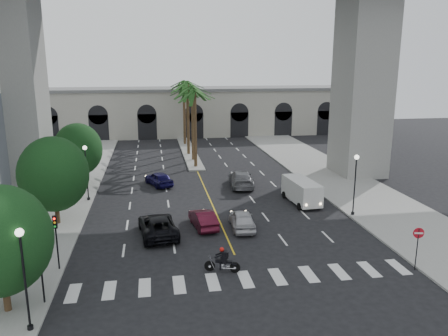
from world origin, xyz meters
TOP-DOWN VIEW (x-y plane):
  - ground at (0.00, 0.00)m, footprint 140.00×140.00m
  - sidewalk_left at (-15.00, 15.00)m, footprint 8.00×100.00m
  - sidewalk_right at (15.00, 15.00)m, footprint 8.00×100.00m
  - median at (0.00, 38.00)m, footprint 2.00×24.00m
  - pier_building at (0.00, 55.00)m, footprint 71.00×10.50m
  - bridge at (3.42, 22.00)m, footprint 75.00×13.00m
  - palm_a at (0.00, 28.00)m, footprint 3.20×3.20m
  - palm_b at (0.10, 32.00)m, footprint 3.20×3.20m
  - palm_c at (-0.20, 36.00)m, footprint 3.20×3.20m
  - palm_d at (0.15, 40.00)m, footprint 3.20×3.20m
  - palm_e at (-0.10, 44.00)m, footprint 3.20×3.20m
  - palm_f at (0.20, 48.00)m, footprint 3.20×3.20m
  - street_tree_mid at (-13.00, 10.00)m, footprint 5.44×5.44m
  - street_tree_far at (-13.00, 22.00)m, footprint 5.04×5.04m
  - lamp_post_left_near at (-11.40, -5.00)m, footprint 0.40×0.40m
  - lamp_post_left_far at (-11.40, 16.00)m, footprint 0.40×0.40m
  - lamp_post_right at (11.40, 8.00)m, footprint 0.40×0.40m
  - traffic_signal_near at (-11.30, -2.50)m, footprint 0.25×0.18m
  - traffic_signal_far at (-11.30, 1.50)m, footprint 0.25×0.18m
  - motorcycle_rider at (-1.16, -0.30)m, footprint 2.19×0.86m
  - car_a at (1.50, 6.75)m, footprint 2.05×4.50m
  - car_b at (-1.50, 7.52)m, footprint 2.09×4.43m
  - car_c at (-5.07, 6.40)m, footprint 3.22×5.84m
  - car_d at (3.87, 18.71)m, footprint 2.92×6.00m
  - car_e at (-4.71, 20.48)m, footprint 3.31×4.73m
  - cargo_van at (8.23, 12.08)m, footprint 2.43×5.35m
  - pedestrian_b at (-14.45, 8.59)m, footprint 0.98×0.86m
  - do_not_enter_sign at (10.81, -2.02)m, footprint 0.68×0.17m

SIDE VIEW (x-z plane):
  - ground at x=0.00m, z-range 0.00..0.00m
  - sidewalk_left at x=-15.00m, z-range 0.00..0.15m
  - sidewalk_right at x=15.00m, z-range 0.00..0.15m
  - median at x=0.00m, z-range 0.00..0.20m
  - car_b at x=-1.50m, z-range 0.00..1.40m
  - motorcycle_rider at x=-1.16m, z-range -0.08..1.55m
  - car_e at x=-4.71m, z-range 0.00..1.49m
  - car_a at x=1.50m, z-range 0.00..1.50m
  - car_c at x=-5.07m, z-range 0.00..1.55m
  - car_d at x=3.87m, z-range 0.00..1.68m
  - pedestrian_b at x=-14.45m, z-range 0.15..1.86m
  - cargo_van at x=8.23m, z-range 0.13..2.35m
  - do_not_enter_sign at x=10.81m, z-range 0.64..3.45m
  - traffic_signal_near at x=-11.30m, z-range 0.69..4.34m
  - traffic_signal_far at x=-11.30m, z-range 0.69..4.34m
  - lamp_post_left_near at x=-11.40m, z-range 0.55..5.90m
  - lamp_post_left_far at x=-11.40m, z-range 0.55..5.90m
  - lamp_post_right at x=11.40m, z-range 0.55..5.90m
  - street_tree_far at x=-13.00m, z-range 0.56..7.24m
  - street_tree_mid at x=-13.00m, z-range 0.61..7.81m
  - pier_building at x=0.00m, z-range 0.02..8.52m
  - palm_c at x=-0.20m, z-range 3.86..13.96m
  - palm_a at x=0.00m, z-range 3.95..14.25m
  - palm_e at x=-0.10m, z-range 3.99..14.39m
  - palm_b at x=0.10m, z-range 4.07..14.67m
  - palm_f at x=0.20m, z-range 4.11..14.81m
  - palm_d at x=0.15m, z-range 4.20..15.10m
  - bridge at x=3.42m, z-range 5.51..31.51m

